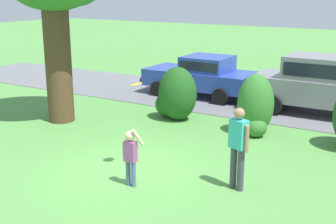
% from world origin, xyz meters
% --- Properties ---
extents(ground_plane, '(80.00, 80.00, 0.00)m').
position_xyz_m(ground_plane, '(0.00, 0.00, 0.00)').
color(ground_plane, '#518E42').
extents(driveway_strip, '(28.00, 4.40, 0.02)m').
position_xyz_m(driveway_strip, '(0.00, 7.50, 0.01)').
color(driveway_strip, slate).
rests_on(driveway_strip, ground).
extents(shrub_near_tree, '(1.47, 1.15, 1.69)m').
position_xyz_m(shrub_near_tree, '(-1.13, 4.34, 0.74)').
color(shrub_near_tree, '#1E511C').
rests_on(shrub_near_tree, ground).
extents(shrub_centre_left, '(1.03, 1.08, 1.73)m').
position_xyz_m(shrub_centre_left, '(1.56, 4.20, 0.80)').
color(shrub_centre_left, '#33702B').
rests_on(shrub_centre_left, ground).
extents(parked_sedan, '(4.41, 2.11, 1.56)m').
position_xyz_m(parked_sedan, '(-1.83, 7.61, 0.85)').
color(parked_sedan, '#28429E').
rests_on(parked_sedan, ground).
extents(parked_suv, '(4.71, 2.11, 1.92)m').
position_xyz_m(parked_suv, '(2.75, 7.28, 1.08)').
color(parked_suv, gray).
rests_on(parked_suv, ground).
extents(child_thrower, '(0.46, 0.26, 1.29)m').
position_xyz_m(child_thrower, '(0.57, -0.49, 0.72)').
color(child_thrower, '#4C608C').
rests_on(child_thrower, ground).
extents(frisbee, '(0.28, 0.28, 0.11)m').
position_xyz_m(frisbee, '(0.22, 0.24, 2.02)').
color(frisbee, yellow).
extents(adult_onlooker, '(0.50, 0.33, 1.74)m').
position_xyz_m(adult_onlooker, '(2.53, 0.50, 0.98)').
color(adult_onlooker, '#3F3F4C').
rests_on(adult_onlooker, ground).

